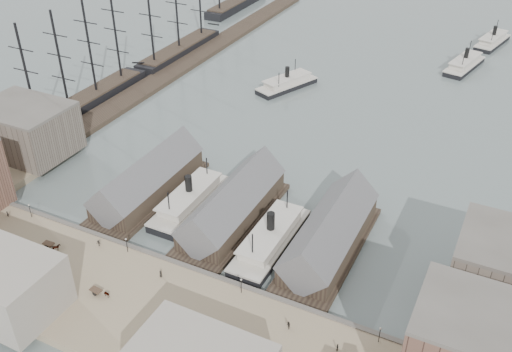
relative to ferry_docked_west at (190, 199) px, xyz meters
The scene contains 30 objects.
ground 21.52m from the ferry_docked_west, 52.57° to the right, with size 900.00×900.00×0.00m, color slate.
quay 39.23m from the ferry_docked_west, 70.63° to the right, with size 180.00×30.00×2.00m, color gray.
seawall 25.74m from the ferry_docked_west, 59.63° to the right, with size 180.00×1.20×2.30m, color #59544C.
west_wharf 99.59m from the ferry_docked_west, 123.53° to the left, with size 10.00×220.00×1.60m, color #2D231C.
ferry_shed_west 13.19m from the ferry_docked_west, behind, with size 14.00×42.00×12.60m.
ferry_shed_center 13.19m from the ferry_docked_west, ahead, with size 14.00×42.00×12.60m.
ferry_shed_east 39.06m from the ferry_docked_west, ahead, with size 14.00×42.00×12.60m.
warehouse_west_back 57.39m from the ferry_docked_west, behind, with size 26.00×20.00×14.00m, color #60564C.
lamp_post_far_w 40.06m from the ferry_docked_west, 143.15° to the right, with size 0.44×0.44×3.92m.
lamp_post_near_w 24.18m from the ferry_docked_west, 94.77° to the right, with size 0.44×0.44×3.92m.
lamp_post_near_e 36.94m from the ferry_docked_west, 40.58° to the right, with size 0.44×0.44×3.92m.
lamp_post_far_e 62.81m from the ferry_docked_west, 22.47° to the right, with size 0.44×0.44×3.92m.
ferry_docked_west is the anchor object (origin of this frame).
ferry_docked_east 26.53m from the ferry_docked_west, 11.44° to the right, with size 8.86×29.53×10.54m.
ferry_open_near 81.94m from the ferry_docked_west, 95.74° to the left, with size 16.94×26.36×9.07m.
ferry_open_mid 139.97m from the ferry_docked_west, 69.77° to the left, with size 13.02×27.03×9.28m.
ferry_open_far 174.63m from the ferry_docked_west, 71.70° to the left, with size 13.06×26.71×9.16m.
sailing_ship_near 73.79m from the ferry_docked_west, 152.41° to the left, with size 8.92×61.44×36.66m.
sailing_ship_mid 112.59m from the ferry_docked_west, 124.37° to the left, with size 9.06×52.35×37.25m.
sailing_ship_far 181.56m from the ferry_docked_west, 114.30° to the left, with size 9.35×51.94×38.43m.
horse_cart_left 35.62m from the ferry_docked_west, 119.75° to the right, with size 4.72×1.61×1.70m.
horse_cart_center 37.99m from the ferry_docked_west, 86.82° to the right, with size 4.83×1.71×1.44m.
pedestrian_0 45.90m from the ferry_docked_west, 144.70° to the right, with size 0.61×0.44×1.66m, color black.
pedestrian_1 44.37m from the ferry_docked_west, 116.59° to the right, with size 0.80×0.62×1.64m, color black.
pedestrian_2 27.01m from the ferry_docked_west, 110.20° to the right, with size 1.04×0.60×1.61m, color black.
pedestrian_3 42.32m from the ferry_docked_west, 101.49° to the right, with size 0.92×0.38×1.58m, color black.
pedestrian_4 29.29m from the ferry_docked_west, 70.38° to the right, with size 0.83×0.54×1.71m, color black.
pedestrian_5 41.71m from the ferry_docked_west, 59.68° to the right, with size 0.65×0.47×1.78m, color black.
pedestrian_6 50.06m from the ferry_docked_west, 34.99° to the right, with size 0.88×0.69×1.81m, color black.
pedestrian_8 59.39m from the ferry_docked_west, 29.79° to the right, with size 0.99×0.41×1.69m, color black.
Camera 1 is at (57.48, -85.03, 88.73)m, focal length 40.00 mm.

